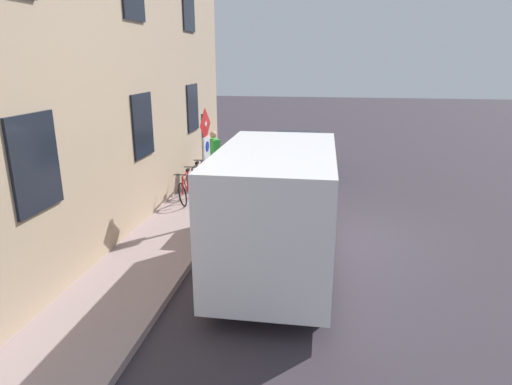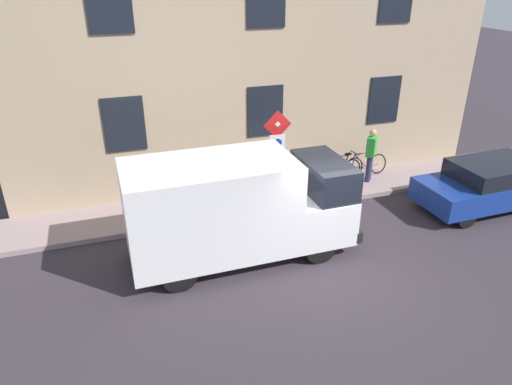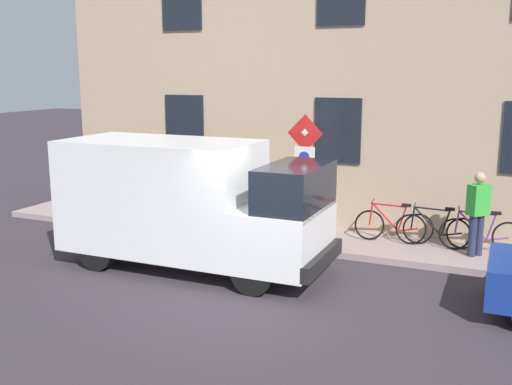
{
  "view_description": "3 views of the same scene",
  "coord_description": "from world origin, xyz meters",
  "px_view_note": "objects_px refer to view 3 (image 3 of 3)",
  "views": [
    {
      "loc": [
        0.46,
        9.97,
        3.98
      ],
      "look_at": [
        2.05,
        -0.06,
        0.9
      ],
      "focal_mm": 30.88,
      "sensor_mm": 36.0,
      "label": 1
    },
    {
      "loc": [
        -7.87,
        4.57,
        6.28
      ],
      "look_at": [
        2.26,
        1.14,
        1.12
      ],
      "focal_mm": 32.59,
      "sensor_mm": 36.0,
      "label": 2
    },
    {
      "loc": [
        -8.62,
        -3.87,
        3.84
      ],
      "look_at": [
        2.48,
        1.04,
        1.36
      ],
      "focal_mm": 42.12,
      "sensor_mm": 36.0,
      "label": 3
    }
  ],
  "objects_px": {
    "delivery_van": "(188,201)",
    "bicycle_purple": "(481,234)",
    "sign_post_stacked": "(305,162)",
    "pedestrian": "(478,211)",
    "bicycle_red": "(393,225)",
    "bicycle_black": "(436,229)"
  },
  "relations": [
    {
      "from": "delivery_van",
      "to": "bicycle_purple",
      "type": "xyz_separation_m",
      "value": [
        2.98,
        -5.24,
        -0.82
      ]
    },
    {
      "from": "sign_post_stacked",
      "to": "bicycle_red",
      "type": "distance_m",
      "value": 2.47
    },
    {
      "from": "sign_post_stacked",
      "to": "delivery_van",
      "type": "distance_m",
      "value": 2.64
    },
    {
      "from": "sign_post_stacked",
      "to": "pedestrian",
      "type": "height_order",
      "value": "sign_post_stacked"
    },
    {
      "from": "bicycle_purple",
      "to": "bicycle_black",
      "type": "height_order",
      "value": "same"
    },
    {
      "from": "bicycle_purple",
      "to": "pedestrian",
      "type": "xyz_separation_m",
      "value": [
        -0.37,
        0.08,
        0.56
      ]
    },
    {
      "from": "delivery_van",
      "to": "bicycle_red",
      "type": "xyz_separation_m",
      "value": [
        2.98,
        -3.43,
        -0.82
      ]
    },
    {
      "from": "bicycle_red",
      "to": "pedestrian",
      "type": "distance_m",
      "value": 1.86
    },
    {
      "from": "delivery_van",
      "to": "bicycle_purple",
      "type": "height_order",
      "value": "delivery_van"
    },
    {
      "from": "bicycle_purple",
      "to": "delivery_van",
      "type": "bearing_deg",
      "value": 22.44
    },
    {
      "from": "sign_post_stacked",
      "to": "bicycle_purple",
      "type": "xyz_separation_m",
      "value": [
        1.07,
        -3.52,
        -1.44
      ]
    },
    {
      "from": "delivery_van",
      "to": "sign_post_stacked",
      "type": "bearing_deg",
      "value": 47.66
    },
    {
      "from": "bicycle_red",
      "to": "pedestrian",
      "type": "bearing_deg",
      "value": 162.09
    },
    {
      "from": "sign_post_stacked",
      "to": "delivery_van",
      "type": "relative_size",
      "value": 0.5
    },
    {
      "from": "bicycle_red",
      "to": "delivery_van",
      "type": "bearing_deg",
      "value": 35.18
    },
    {
      "from": "delivery_van",
      "to": "pedestrian",
      "type": "relative_size",
      "value": 3.1
    },
    {
      "from": "pedestrian",
      "to": "bicycle_red",
      "type": "bearing_deg",
      "value": -149.84
    },
    {
      "from": "sign_post_stacked",
      "to": "bicycle_purple",
      "type": "relative_size",
      "value": 1.57
    },
    {
      "from": "delivery_van",
      "to": "pedestrian",
      "type": "height_order",
      "value": "delivery_van"
    },
    {
      "from": "bicycle_purple",
      "to": "pedestrian",
      "type": "height_order",
      "value": "pedestrian"
    },
    {
      "from": "sign_post_stacked",
      "to": "bicycle_red",
      "type": "xyz_separation_m",
      "value": [
        1.07,
        -1.7,
        -1.44
      ]
    },
    {
      "from": "bicycle_purple",
      "to": "bicycle_black",
      "type": "distance_m",
      "value": 0.91
    }
  ]
}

